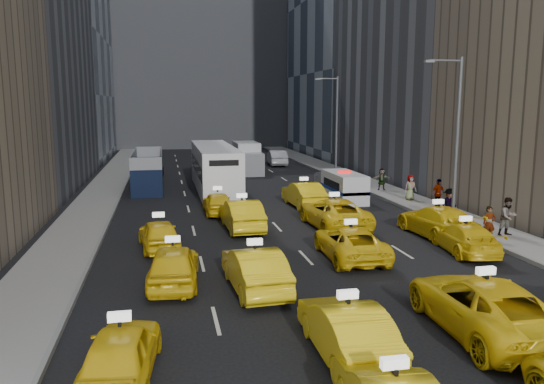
% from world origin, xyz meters
% --- Properties ---
extents(ground, '(160.00, 160.00, 0.00)m').
position_xyz_m(ground, '(0.00, 0.00, 0.00)').
color(ground, black).
rests_on(ground, ground).
extents(sidewalk_west, '(3.00, 90.00, 0.15)m').
position_xyz_m(sidewalk_west, '(-10.50, 25.00, 0.07)').
color(sidewalk_west, gray).
rests_on(sidewalk_west, ground).
extents(sidewalk_east, '(3.00, 90.00, 0.15)m').
position_xyz_m(sidewalk_east, '(10.50, 25.00, 0.07)').
color(sidewalk_east, gray).
rests_on(sidewalk_east, ground).
extents(curb_west, '(0.15, 90.00, 0.18)m').
position_xyz_m(curb_west, '(-9.05, 25.00, 0.09)').
color(curb_west, slate).
rests_on(curb_west, ground).
extents(curb_east, '(0.15, 90.00, 0.18)m').
position_xyz_m(curb_east, '(9.05, 25.00, 0.09)').
color(curb_east, slate).
rests_on(curb_east, ground).
extents(building_backdrop, '(30.00, 12.00, 40.00)m').
position_xyz_m(building_backdrop, '(0.00, 72.00, 20.00)').
color(building_backdrop, slate).
rests_on(building_backdrop, ground).
extents(streetlight_near, '(2.15, 0.22, 9.00)m').
position_xyz_m(streetlight_near, '(9.18, 12.00, 4.92)').
color(streetlight_near, '#595B60').
rests_on(streetlight_near, ground).
extents(streetlight_far, '(2.15, 0.22, 9.00)m').
position_xyz_m(streetlight_far, '(9.18, 32.00, 4.92)').
color(streetlight_far, '#595B60').
rests_on(streetlight_far, ground).
extents(taxi_4, '(2.04, 4.17, 1.37)m').
position_xyz_m(taxi_4, '(-7.07, -1.05, 0.68)').
color(taxi_4, yellow).
rests_on(taxi_4, ground).
extents(taxi_5, '(1.58, 4.53, 1.49)m').
position_xyz_m(taxi_5, '(-1.34, -1.03, 0.75)').
color(taxi_5, yellow).
rests_on(taxi_5, ground).
extents(taxi_6, '(2.95, 5.97, 1.63)m').
position_xyz_m(taxi_6, '(3.09, -0.36, 0.81)').
color(taxi_6, yellow).
rests_on(taxi_6, ground).
extents(taxi_8, '(2.14, 4.59, 1.52)m').
position_xyz_m(taxi_8, '(-5.70, 5.59, 0.76)').
color(taxi_8, yellow).
rests_on(taxi_8, ground).
extents(taxi_9, '(1.93, 4.82, 1.56)m').
position_xyz_m(taxi_9, '(-2.85, 4.46, 0.78)').
color(taxi_9, yellow).
rests_on(taxi_9, ground).
extents(taxi_10, '(2.53, 5.13, 1.40)m').
position_xyz_m(taxi_10, '(1.86, 7.55, 0.70)').
color(taxi_10, yellow).
rests_on(taxi_10, ground).
extents(taxi_11, '(2.46, 4.80, 1.33)m').
position_xyz_m(taxi_11, '(7.20, 7.38, 0.67)').
color(taxi_11, yellow).
rests_on(taxi_11, ground).
extents(taxi_12, '(2.15, 4.27, 1.40)m').
position_xyz_m(taxi_12, '(-6.24, 10.70, 0.70)').
color(taxi_12, yellow).
rests_on(taxi_12, ground).
extents(taxi_13, '(1.88, 4.98, 1.62)m').
position_xyz_m(taxi_13, '(-1.96, 13.73, 0.81)').
color(taxi_13, yellow).
rests_on(taxi_13, ground).
extents(taxi_14, '(2.86, 5.82, 1.59)m').
position_xyz_m(taxi_14, '(3.01, 13.31, 0.79)').
color(taxi_14, yellow).
rests_on(taxi_14, ground).
extents(taxi_15, '(2.43, 5.49, 1.57)m').
position_xyz_m(taxi_15, '(7.46, 10.31, 0.78)').
color(taxi_15, yellow).
rests_on(taxi_15, ground).
extents(taxi_16, '(1.68, 4.05, 1.37)m').
position_xyz_m(taxi_16, '(-2.81, 18.06, 0.69)').
color(taxi_16, yellow).
rests_on(taxi_16, ground).
extents(taxi_17, '(1.96, 4.97, 1.61)m').
position_xyz_m(taxi_17, '(2.93, 19.32, 0.80)').
color(taxi_17, yellow).
rests_on(taxi_17, ground).
extents(nypd_van, '(1.91, 4.87, 2.09)m').
position_xyz_m(nypd_van, '(6.21, 20.85, 0.94)').
color(nypd_van, silver).
rests_on(nypd_van, ground).
extents(double_decker, '(3.35, 10.02, 2.86)m').
position_xyz_m(double_decker, '(-7.19, 29.37, 1.41)').
color(double_decker, black).
rests_on(double_decker, ground).
extents(city_bus, '(3.25, 13.39, 3.44)m').
position_xyz_m(city_bus, '(-2.12, 27.19, 1.71)').
color(city_bus, white).
rests_on(city_bus, ground).
extents(box_truck, '(2.47, 6.47, 2.92)m').
position_xyz_m(box_truck, '(2.03, 37.10, 1.43)').
color(box_truck, silver).
rests_on(box_truck, ground).
extents(misc_car_0, '(1.74, 4.91, 1.61)m').
position_xyz_m(misc_car_0, '(7.14, 26.17, 0.81)').
color(misc_car_0, '#929499').
rests_on(misc_car_0, ground).
extents(misc_car_1, '(2.53, 4.93, 1.33)m').
position_xyz_m(misc_car_1, '(-7.23, 38.28, 0.67)').
color(misc_car_1, black).
rests_on(misc_car_1, ground).
extents(misc_car_2, '(2.50, 5.43, 1.54)m').
position_xyz_m(misc_car_2, '(1.01, 47.69, 0.77)').
color(misc_car_2, gray).
rests_on(misc_car_2, ground).
extents(misc_car_3, '(2.07, 4.42, 1.46)m').
position_xyz_m(misc_car_3, '(-2.07, 42.54, 0.73)').
color(misc_car_3, black).
rests_on(misc_car_3, ground).
extents(misc_car_4, '(2.11, 5.17, 1.67)m').
position_xyz_m(misc_car_4, '(6.12, 42.70, 0.83)').
color(misc_car_4, '#999BA0').
rests_on(misc_car_4, ground).
extents(pedestrian_0, '(0.69, 0.54, 1.66)m').
position_xyz_m(pedestrian_0, '(9.20, 8.58, 0.98)').
color(pedestrian_0, gray).
rests_on(pedestrian_0, sidewalk_east).
extents(pedestrian_1, '(0.97, 0.59, 1.91)m').
position_xyz_m(pedestrian_1, '(10.68, 9.23, 1.11)').
color(pedestrian_1, gray).
rests_on(pedestrian_1, sidewalk_east).
extents(pedestrian_2, '(1.22, 0.81, 1.75)m').
position_xyz_m(pedestrian_2, '(9.85, 13.35, 1.02)').
color(pedestrian_2, gray).
rests_on(pedestrian_2, sidewalk_east).
extents(pedestrian_3, '(1.18, 0.80, 1.84)m').
position_xyz_m(pedestrian_3, '(10.84, 16.40, 1.07)').
color(pedestrian_3, gray).
rests_on(pedestrian_3, sidewalk_east).
extents(pedestrian_4, '(0.88, 0.53, 1.72)m').
position_xyz_m(pedestrian_4, '(10.44, 19.42, 1.01)').
color(pedestrian_4, gray).
rests_on(pedestrian_4, sidewalk_east).
extents(pedestrian_5, '(1.58, 0.87, 1.64)m').
position_xyz_m(pedestrian_5, '(10.25, 23.82, 0.97)').
color(pedestrian_5, gray).
rests_on(pedestrian_5, sidewalk_east).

